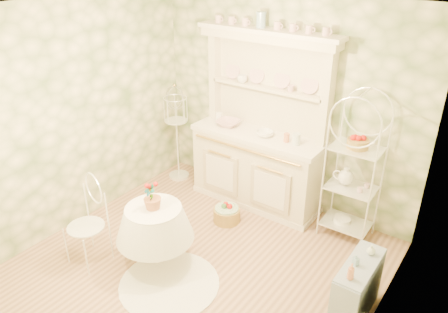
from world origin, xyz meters
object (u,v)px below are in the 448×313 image
Objects in this scene: bakers_rack at (355,164)px; round_table at (155,234)px; cafe_chair at (87,231)px; floor_basket at (227,213)px; side_shelf at (356,290)px; birdcage_stand at (177,134)px; kitchen_dresser at (258,123)px.

bakers_rack reaches higher than round_table.
bakers_rack is at bearing 56.97° from cafe_chair.
floor_basket is at bearing -155.91° from bakers_rack.
side_shelf is 0.90× the size of cafe_chair.
birdcage_stand is 1.48m from floor_basket.
kitchen_dresser is 1.38m from birdcage_stand.
kitchen_dresser is at bearing 83.04° from round_table.
kitchen_dresser reaches higher than floor_basket.
round_table is 0.96× the size of cafe_chair.
bakers_rack reaches higher than cafe_chair.
kitchen_dresser is at bearing 178.98° from bakers_rack.
round_table is at bearing -96.96° from kitchen_dresser.
bakers_rack is at bearing 110.53° from side_shelf.
kitchen_dresser is at bearing 85.98° from floor_basket.
floor_basket is (1.26, -0.53, -0.58)m from birdcage_stand.
side_shelf is (0.55, -1.19, -0.65)m from bakers_rack.
bakers_rack is at bearing 49.00° from round_table.
kitchen_dresser is 2.34m from side_shelf.
side_shelf is 1.97m from floor_basket.
kitchen_dresser is 1.30m from bakers_rack.
bakers_rack is at bearing -0.06° from kitchen_dresser.
cafe_chair is at bearing -165.07° from side_shelf.
side_shelf reaches higher than floor_basket.
floor_basket is at bearing 158.82° from side_shelf.
side_shelf is at bearing 14.54° from round_table.
floor_basket is (-1.33, -0.62, -0.83)m from bakers_rack.
kitchen_dresser reaches higher than bakers_rack.
bakers_rack is 2.51× the size of round_table.
floor_basket is (0.80, 1.50, -0.27)m from cafe_chair.
round_table reaches higher than floor_basket.
side_shelf is at bearing -32.95° from kitchen_dresser.
cafe_chair is at bearing -117.93° from floor_basket.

